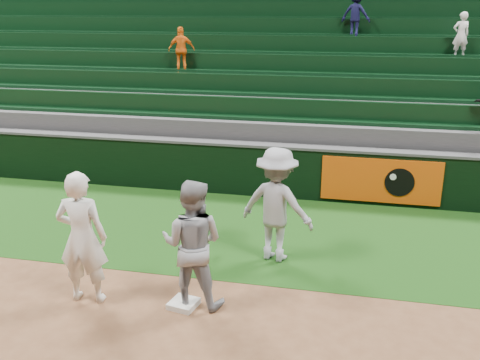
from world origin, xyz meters
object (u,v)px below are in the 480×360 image
at_px(first_baseman, 82,238).
at_px(baserunner, 193,244).
at_px(first_base, 184,304).
at_px(base_coach, 277,205).

height_order(first_baseman, baserunner, first_baseman).
bearing_deg(first_base, baserunner, 46.59).
distance_m(first_baseman, baserunner, 1.65).
height_order(first_base, first_baseman, first_baseman).
relative_size(first_baseman, baserunner, 1.05).
bearing_deg(baserunner, first_base, 47.31).
bearing_deg(base_coach, first_baseman, 52.19).
bearing_deg(first_baseman, baserunner, -177.53).
height_order(first_base, baserunner, baserunner).
xyz_separation_m(first_base, first_baseman, (-1.50, -0.11, 0.98)).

